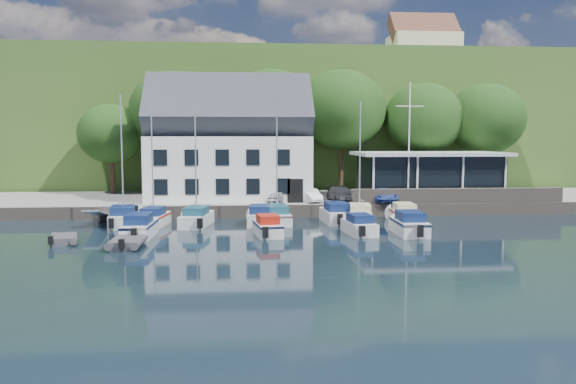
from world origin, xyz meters
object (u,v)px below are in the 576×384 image
(car_silver, at_px, (277,196))
(car_white, at_px, (311,195))
(car_blue, at_px, (385,195))
(boat_r1_6, at_px, (360,162))
(boat_r1_7, at_px, (403,212))
(flagpole, at_px, (409,142))
(dinghy_1, at_px, (127,241))
(boat_r2_3, at_px, (359,224))
(boat_r2_4, at_px, (409,222))
(boat_r2_0, at_px, (140,225))
(dinghy_0, at_px, (64,238))
(club_pavilion, at_px, (428,175))
(boat_r1_5, at_px, (336,212))
(boat_r1_4, at_px, (277,166))
(car_dgrey, at_px, (341,194))
(boat_r1_2, at_px, (196,166))
(harbor_building, at_px, (229,150))
(boat_r2_2, at_px, (268,225))
(boat_r1_1, at_px, (152,167))
(boat_r1_3, at_px, (259,215))
(boat_r1_0, at_px, (122,164))

(car_silver, relative_size, car_white, 1.00)
(car_blue, bearing_deg, boat_r1_6, -114.18)
(boat_r1_7, bearing_deg, flagpole, 74.18)
(flagpole, relative_size, boat_r1_6, 1.09)
(boat_r1_7, distance_m, dinghy_1, 20.83)
(car_blue, xyz_separation_m, boat_r2_3, (-4.21, -9.66, -0.93))
(boat_r2_4, bearing_deg, boat_r2_0, -179.68)
(car_silver, relative_size, dinghy_0, 1.16)
(boat_r1_7, bearing_deg, club_pavilion, 64.82)
(car_blue, height_order, boat_r1_5, car_blue)
(car_silver, xyz_separation_m, boat_r1_4, (-0.34, -5.07, 2.74))
(boat_r1_7, xyz_separation_m, dinghy_1, (-19.03, -8.47, -0.34))
(car_blue, bearing_deg, car_dgrey, 175.96)
(club_pavilion, distance_m, boat_r2_3, 16.24)
(flagpole, relative_size, boat_r1_2, 1.14)
(car_silver, distance_m, car_white, 2.86)
(car_silver, height_order, boat_r2_3, car_silver)
(car_white, height_order, car_blue, car_blue)
(harbor_building, relative_size, boat_r1_2, 1.64)
(boat_r2_2, bearing_deg, boat_r2_4, -8.73)
(boat_r1_1, relative_size, boat_r1_2, 0.97)
(car_dgrey, bearing_deg, boat_r2_2, -128.90)
(flagpole, height_order, boat_r1_3, flagpole)
(boat_r1_3, xyz_separation_m, dinghy_0, (-12.14, -6.33, -0.40))
(harbor_building, distance_m, boat_r1_1, 10.65)
(club_pavilion, height_order, boat_r1_4, boat_r1_4)
(boat_r1_1, relative_size, boat_r1_3, 1.52)
(car_white, height_order, car_dgrey, car_dgrey)
(car_dgrey, xyz_separation_m, boat_r1_0, (-17.04, -5.47, 2.86))
(boat_r1_4, xyz_separation_m, boat_r2_0, (-9.19, -5.10, -3.51))
(harbor_building, height_order, boat_r1_4, harbor_building)
(boat_r1_2, relative_size, dinghy_0, 3.11)
(car_blue, height_order, boat_r2_2, car_blue)
(boat_r1_1, distance_m, boat_r1_7, 19.04)
(harbor_building, relative_size, flagpole, 1.44)
(flagpole, bearing_deg, car_blue, -172.14)
(car_dgrey, height_order, boat_r1_6, boat_r1_6)
(boat_r1_0, height_order, boat_r1_5, boat_r1_0)
(harbor_building, bearing_deg, boat_r1_1, -120.31)
(boat_r2_2, bearing_deg, boat_r1_6, 25.07)
(boat_r2_4, bearing_deg, boat_r2_3, 175.24)
(boat_r1_5, bearing_deg, car_blue, 39.56)
(car_silver, bearing_deg, boat_r2_2, -85.12)
(car_silver, xyz_separation_m, boat_r1_3, (-1.67, -5.48, -0.83))
(car_dgrey, relative_size, boat_r1_1, 0.51)
(harbor_building, distance_m, club_pavilion, 18.15)
(boat_r1_2, relative_size, boat_r1_3, 1.56)
(boat_r1_4, height_order, boat_r2_3, boat_r1_4)
(harbor_building, bearing_deg, boat_r2_3, -57.16)
(boat_r1_6, relative_size, boat_r2_0, 1.50)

